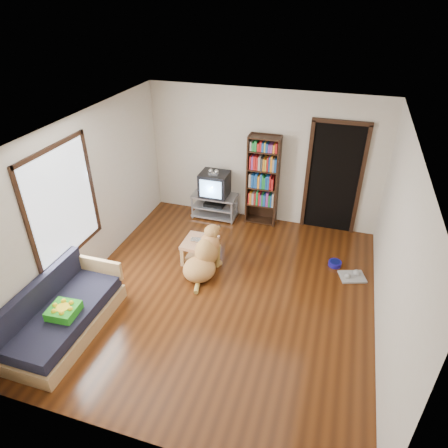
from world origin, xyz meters
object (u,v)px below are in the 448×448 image
(sofa, at_px, (64,316))
(dog, at_px, (204,257))
(dog_bowl, at_px, (335,264))
(green_cushion, at_px, (64,311))
(tv_stand, at_px, (215,205))
(coffee_table, at_px, (200,247))
(crt_tv, at_px, (215,183))
(grey_rag, at_px, (352,277))
(bookshelf, at_px, (263,176))
(laptop, at_px, (199,241))

(sofa, relative_size, dog, 1.75)
(dog_bowl, bearing_deg, sofa, -142.78)
(green_cushion, bearing_deg, tv_stand, 72.72)
(green_cushion, xyz_separation_m, coffee_table, (1.09, 2.19, -0.20))
(coffee_table, bearing_deg, dog, -57.96)
(crt_tv, relative_size, dog, 0.56)
(sofa, bearing_deg, dog, 52.02)
(dog_bowl, distance_m, crt_tv, 2.79)
(crt_tv, bearing_deg, tv_stand, -90.00)
(dog_bowl, bearing_deg, grey_rag, -39.81)
(bookshelf, bearing_deg, grey_rag, -35.73)
(crt_tv, relative_size, bookshelf, 0.32)
(laptop, xyz_separation_m, sofa, (-1.22, -2.07, -0.15))
(laptop, relative_size, sofa, 0.17)
(green_cushion, relative_size, dog, 0.35)
(laptop, height_order, grey_rag, laptop)
(crt_tv, bearing_deg, coffee_table, -81.11)
(dog_bowl, bearing_deg, dog, -157.89)
(tv_stand, height_order, bookshelf, bookshelf)
(dog_bowl, relative_size, bookshelf, 0.12)
(green_cushion, xyz_separation_m, sofa, (-0.12, 0.09, -0.22))
(grey_rag, xyz_separation_m, dog, (-2.37, -0.59, 0.29))
(laptop, distance_m, dog, 0.35)
(laptop, relative_size, crt_tv, 0.53)
(crt_tv, distance_m, bookshelf, 0.99)
(tv_stand, relative_size, sofa, 0.50)
(sofa, bearing_deg, crt_tv, 75.07)
(laptop, bearing_deg, dog, -64.48)
(green_cushion, xyz_separation_m, tv_stand, (0.85, 3.73, -0.21))
(tv_stand, relative_size, dog, 0.87)
(laptop, distance_m, crt_tv, 1.64)
(dog_bowl, bearing_deg, coffee_table, -166.51)
(laptop, height_order, sofa, sofa)
(laptop, distance_m, sofa, 2.41)
(dog, bearing_deg, coffee_table, 122.04)
(bookshelf, distance_m, coffee_table, 1.91)
(laptop, xyz_separation_m, crt_tv, (-0.24, 1.58, 0.33))
(bookshelf, distance_m, dog, 2.11)
(tv_stand, height_order, coffee_table, tv_stand)
(coffee_table, bearing_deg, tv_stand, 99.02)
(green_cushion, relative_size, sofa, 0.20)
(tv_stand, distance_m, coffee_table, 1.55)
(laptop, xyz_separation_m, tv_stand, (-0.24, 1.56, -0.14))
(crt_tv, bearing_deg, dog_bowl, -22.00)
(laptop, height_order, dog_bowl, laptop)
(dog_bowl, bearing_deg, crt_tv, 158.00)
(laptop, bearing_deg, coffee_table, 80.70)
(grey_rag, bearing_deg, green_cushion, -145.76)
(sofa, height_order, coffee_table, sofa)
(green_cushion, height_order, laptop, green_cushion)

